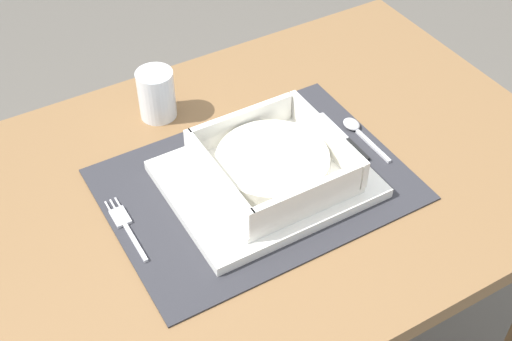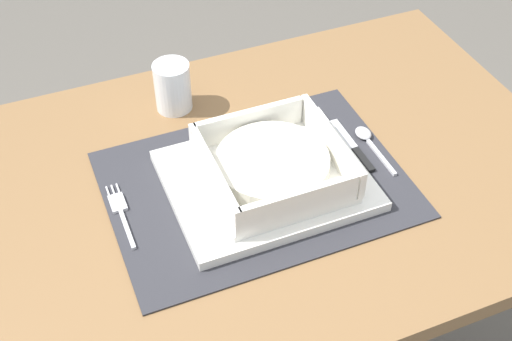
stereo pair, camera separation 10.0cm
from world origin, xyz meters
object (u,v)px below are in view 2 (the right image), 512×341
drinking_glass (173,89)px  porridge_bowl (274,166)px  fork (120,210)px  spoon (367,138)px  bread_knife (352,163)px  butter_knife (354,148)px  dining_table (264,226)px

drinking_glass → porridge_bowl: bearing=-71.2°
fork → spoon: bearing=-0.0°
porridge_bowl → bread_knife: size_ratio=1.42×
spoon → butter_knife: (-0.03, -0.01, -0.00)m
fork → dining_table: bearing=-1.7°
dining_table → spoon: 0.22m
porridge_bowl → drinking_glass: 0.25m
dining_table → porridge_bowl: size_ratio=4.91×
porridge_bowl → fork: porridge_bowl is taller
dining_table → bread_knife: (0.13, -0.03, 0.12)m
fork → butter_knife: 0.37m
butter_knife → drinking_glass: size_ratio=1.53×
dining_table → drinking_glass: (-0.08, 0.21, 0.16)m
dining_table → drinking_glass: bearing=110.3°
porridge_bowl → spoon: 0.18m
porridge_bowl → bread_knife: 0.13m
butter_knife → bread_knife: (-0.02, -0.03, 0.00)m
dining_table → drinking_glass: 0.27m
butter_knife → drinking_glass: bearing=136.8°
porridge_bowl → fork: bearing=171.9°
bread_knife → fork: bearing=171.8°
butter_knife → porridge_bowl: bearing=-171.4°
porridge_bowl → dining_table: bearing=95.6°
fork → drinking_glass: drinking_glass is taller
drinking_glass → fork: bearing=-125.2°
spoon → bread_knife: 0.06m
porridge_bowl → butter_knife: 0.15m
dining_table → fork: fork is taller
fork → bread_knife: 0.36m
porridge_bowl → butter_knife: (0.15, 0.02, -0.03)m
spoon → drinking_glass: bearing=144.4°
dining_table → butter_knife: size_ratio=7.31×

